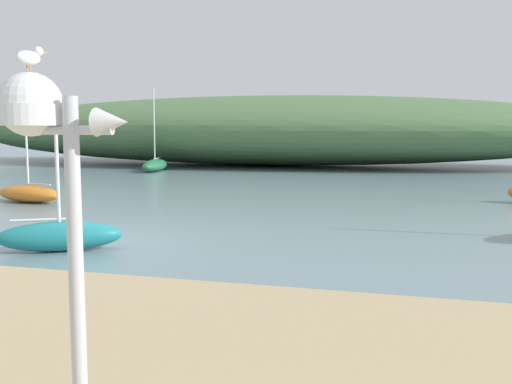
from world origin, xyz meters
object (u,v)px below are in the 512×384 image
(mast_structure, at_px, (43,139))
(sailboat_near_shore, at_px, (29,193))
(seagull_on_radar, at_px, (30,56))
(sailboat_inner_mooring, at_px, (155,165))
(sailboat_mid_channel, at_px, (60,235))

(mast_structure, height_order, sailboat_near_shore, sailboat_near_shore)
(mast_structure, height_order, seagull_on_radar, seagull_on_radar)
(seagull_on_radar, xyz_separation_m, sailboat_inner_mooring, (-12.65, 29.04, -2.88))
(seagull_on_radar, height_order, sailboat_mid_channel, seagull_on_radar)
(seagull_on_radar, distance_m, sailboat_mid_channel, 8.93)
(mast_structure, distance_m, sailboat_mid_channel, 8.80)
(mast_structure, relative_size, sailboat_near_shore, 0.89)
(seagull_on_radar, relative_size, sailboat_near_shore, 0.08)
(sailboat_mid_channel, bearing_deg, seagull_on_radar, -56.75)
(sailboat_mid_channel, bearing_deg, mast_structure, -56.23)
(seagull_on_radar, bearing_deg, mast_structure, -7.04)
(sailboat_inner_mooring, bearing_deg, mast_structure, -66.30)
(sailboat_inner_mooring, distance_m, sailboat_near_shore, 15.11)
(mast_structure, xyz_separation_m, sailboat_near_shore, (-10.76, 14.08, -2.32))
(sailboat_inner_mooring, height_order, sailboat_mid_channel, sailboat_inner_mooring)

